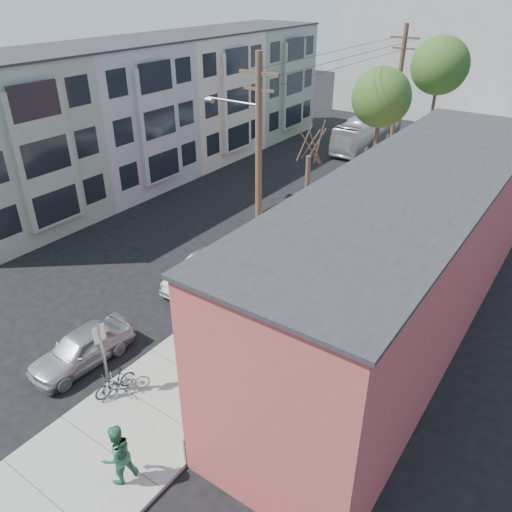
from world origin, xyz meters
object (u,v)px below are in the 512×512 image
Objects in this scene: utility_pole_near at (257,172)px; car_2 at (274,228)px; patron_grey at (259,351)px; patron_green at (117,455)px; patio_chair_b at (234,388)px; car_3 at (329,192)px; sign_post at (103,351)px; cyclist at (245,296)px; parking_meter_near at (218,289)px; car_0 at (82,348)px; car_1 at (202,272)px; patio_chair_a at (247,376)px; parked_bike_a at (115,382)px; car_4 at (366,169)px; parking_meter_far at (294,235)px; parked_bike_b at (126,383)px; tree_leafy_far at (440,66)px; tree_bare at (306,206)px; tree_leafy_mid at (381,98)px; bus at (368,131)px.

car_2 is (-1.59, 3.80, -4.56)m from utility_pole_near.
patron_green is (-0.60, -5.95, 0.16)m from patron_grey.
car_3 reaches higher than patio_chair_b.
sign_post is 1.66× the size of cyclist.
sign_post is 0.28× the size of utility_pole_near.
car_0 is (-1.91, -5.58, -0.31)m from parking_meter_near.
car_1 is at bearing -87.22° from car_3.
parking_meter_near is 0.31× the size of car_0.
parked_bike_a reaches higher than patio_chair_a.
utility_pole_near is at bearing -80.80° from car_4.
car_0 is (-1.91, -11.84, -0.31)m from parking_meter_far.
parking_meter_far is 0.73× the size of cyclist.
patio_chair_b is 0.55× the size of parked_bike_b.
parked_bike_a is at bearing 9.77° from sign_post.
car_1 is (0.10, 6.64, 0.00)m from car_0.
patron_grey reaches higher than car_2.
parking_meter_far is 10.25m from patio_chair_a.
tree_leafy_far is (0.41, 22.43, 1.53)m from utility_pole_near.
tree_leafy_far is 25.67m from cyclist.
tree_leafy_far reaches higher than parked_bike_a.
utility_pole_near is (0.14, -3.54, 4.43)m from parking_meter_far.
patron_grey is at bearing 108.68° from patio_chair_b.
patio_chair_b is (3.68, -6.65, -4.82)m from utility_pole_near.
sign_post is 7.47m from car_1.
tree_bare is at bearing 83.52° from utility_pole_near.
sign_post is 2.26× the size of parking_meter_near.
parking_meter_far is 12.30m from parked_bike_a.
tree_leafy_mid reaches higher than car_4.
car_0 is 31.19m from bus.
patio_chair_a is at bearing -67.17° from car_3.
car_3 is 1.30× the size of car_4.
parking_meter_far is 0.21× the size of car_3.
parking_meter_far is 6.72m from car_3.
parked_bike_a is at bearing -112.83° from parked_bike_b.
car_0 is at bearing 55.34° from cyclist.
car_0 is at bearing -151.82° from parked_bike_b.
car_3 is (0.46, 18.40, 0.13)m from car_0.
parking_meter_near is 1.29m from cyclist.
patron_grey is at bearing 128.61° from cyclist.
tree_bare is 6.12m from car_1.
car_2 reaches higher than car_0.
car_1 is at bearing -114.10° from tree_bare.
car_4 is at bearing -106.53° from tree_leafy_far.
tree_leafy_far reaches higher than patio_chair_a.
cyclist is 0.29× the size of car_2.
patio_chair_a is at bearing -70.92° from tree_bare.
patron_green is at bearing -25.06° from car_0.
car_2 is at bearing 112.69° from utility_pole_near.
tree_leafy_far is at bearing 85.78° from car_1.
utility_pole_near is 16.46m from car_4.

